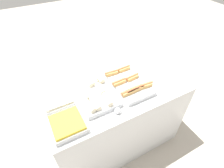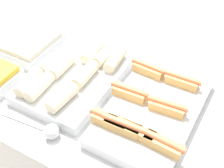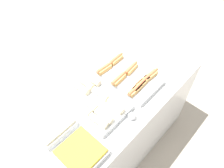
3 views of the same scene
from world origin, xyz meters
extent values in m
plane|color=#ADA393|center=(0.00, 0.00, 0.00)|extent=(12.00, 12.00, 0.00)
cube|color=silver|center=(0.00, 0.00, 0.46)|extent=(1.43, 0.75, 0.91)
cube|color=silver|center=(0.14, 0.00, 0.94)|extent=(0.31, 0.53, 0.05)
cube|color=tan|center=(0.19, 0.16, 0.98)|extent=(0.13, 0.05, 0.04)
cylinder|color=#D66B42|center=(0.19, 0.16, 1.00)|extent=(0.15, 0.03, 0.02)
cube|color=tan|center=(0.09, -0.16, 0.98)|extent=(0.13, 0.05, 0.04)
cylinder|color=#D66B42|center=(0.09, -0.16, 1.00)|extent=(0.15, 0.03, 0.02)
cube|color=tan|center=(0.04, 0.00, 0.98)|extent=(0.13, 0.05, 0.04)
cylinder|color=#D66B42|center=(0.04, 0.00, 1.00)|extent=(0.15, 0.03, 0.02)
cube|color=tan|center=(0.19, 0.00, 0.98)|extent=(0.13, 0.05, 0.04)
cylinder|color=#D66B42|center=(0.19, 0.00, 1.00)|extent=(0.15, 0.03, 0.02)
cube|color=tan|center=(0.15, -0.15, 0.98)|extent=(0.13, 0.05, 0.04)
cylinder|color=#D66B42|center=(0.15, -0.15, 1.00)|extent=(0.15, 0.03, 0.02)
cube|color=tan|center=(0.04, 0.16, 0.98)|extent=(0.13, 0.05, 0.04)
cylinder|color=#D66B42|center=(0.04, 0.16, 1.00)|extent=(0.15, 0.03, 0.02)
cube|color=tan|center=(0.05, -0.16, 0.98)|extent=(0.13, 0.05, 0.04)
cylinder|color=#D66B42|center=(0.05, -0.16, 1.00)|extent=(0.15, 0.03, 0.02)
cube|color=tan|center=(0.24, -0.16, 0.98)|extent=(0.13, 0.05, 0.04)
cylinder|color=#D66B42|center=(0.24, -0.16, 1.00)|extent=(0.15, 0.03, 0.02)
cube|color=silver|center=(-0.22, 0.00, 0.94)|extent=(0.33, 0.47, 0.05)
cylinder|color=beige|center=(-0.10, 0.14, 0.99)|extent=(0.06, 0.14, 0.05)
cylinder|color=beige|center=(-0.16, 0.00, 0.99)|extent=(0.05, 0.14, 0.05)
cylinder|color=beige|center=(-0.16, -0.15, 0.99)|extent=(0.06, 0.14, 0.05)
cylinder|color=beige|center=(-0.33, -0.15, 0.99)|extent=(0.07, 0.14, 0.05)
cylinder|color=beige|center=(-0.22, 0.15, 0.99)|extent=(0.06, 0.14, 0.05)
cylinder|color=beige|center=(-0.16, 0.15, 0.99)|extent=(0.05, 0.14, 0.05)
cylinder|color=beige|center=(-0.33, 0.00, 0.99)|extent=(0.05, 0.14, 0.05)
cylinder|color=beige|center=(-0.28, -0.15, 0.99)|extent=(0.06, 0.14, 0.05)
cylinder|color=beige|center=(-0.27, 0.00, 0.99)|extent=(0.05, 0.14, 0.05)
cube|color=silver|center=(-0.55, -0.21, 0.94)|extent=(0.26, 0.26, 0.05)
cube|color=gold|center=(-0.55, -0.21, 0.98)|extent=(0.24, 0.24, 0.02)
cube|color=silver|center=(-0.55, 0.09, 0.94)|extent=(0.26, 0.26, 0.05)
cube|color=silver|center=(-0.55, 0.09, 0.98)|extent=(0.24, 0.24, 0.02)
cylinder|color=silver|center=(-0.25, -0.27, 0.92)|extent=(0.23, 0.03, 0.01)
sphere|color=silver|center=(-0.13, -0.27, 0.94)|extent=(0.06, 0.06, 0.06)
cylinder|color=silver|center=(-0.25, 0.27, 0.92)|extent=(0.21, 0.02, 0.01)
sphere|color=silver|center=(-0.14, 0.27, 0.94)|extent=(0.06, 0.06, 0.06)
camera|label=1|loc=(-0.62, -1.08, 2.12)|focal=28.00mm
camera|label=2|loc=(0.40, -0.77, 1.81)|focal=50.00mm
camera|label=3|loc=(-0.81, -0.71, 2.26)|focal=35.00mm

